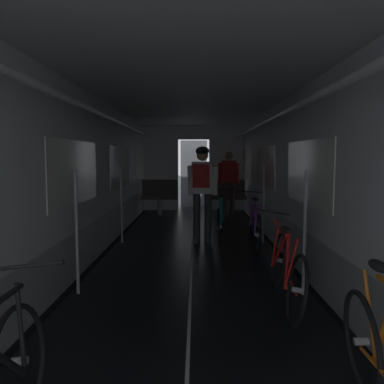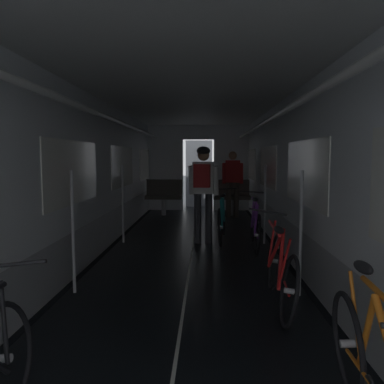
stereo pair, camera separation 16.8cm
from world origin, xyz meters
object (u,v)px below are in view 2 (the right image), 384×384
bench_seat_far_right (231,194)px  bicycle_purple (255,226)px  person_standing_near_bench (233,179)px  person_cyclist_aisle (203,184)px  bench_seat_far_left (164,194)px  bicycle_teal_in_aisle (222,220)px  bicycle_red (280,270)px  bicycle_orange (376,381)px

bench_seat_far_right → bicycle_purple: bench_seat_far_right is taller
person_standing_near_bench → person_cyclist_aisle: bearing=-103.4°
bench_seat_far_left → person_standing_near_bench: 1.89m
bench_seat_far_left → bicycle_teal_in_aisle: (1.42, -3.15, -0.18)m
bicycle_red → bicycle_purple: 2.49m
bench_seat_far_right → person_standing_near_bench: person_standing_near_bench is taller
person_cyclist_aisle → bicycle_teal_in_aisle: bearing=37.3°
bench_seat_far_left → person_cyclist_aisle: 3.62m
bench_seat_far_left → bicycle_red: size_ratio=0.58×
bicycle_purple → person_cyclist_aisle: size_ratio=0.98×
bicycle_teal_in_aisle → bicycle_purple: bearing=-49.8°
bicycle_purple → person_standing_near_bench: 3.46m
bench_seat_far_left → bicycle_purple: (1.96, -3.78, -0.18)m
bicycle_red → bicycle_purple: bearing=88.8°
bicycle_teal_in_aisle → bench_seat_far_right: bearing=83.2°
person_standing_near_bench → bicycle_orange: bearing=-88.4°
bicycle_red → bicycle_orange: (0.11, -1.99, 0.00)m
bicycle_red → bicycle_orange: bearing=-86.7°
bench_seat_far_left → bicycle_red: (1.90, -6.27, -0.19)m
bicycle_red → person_cyclist_aisle: bearing=106.1°
bicycle_orange → bicycle_red: bearing=93.3°
bench_seat_far_right → bicycle_teal_in_aisle: 3.18m
bicycle_purple → person_cyclist_aisle: 1.18m
person_cyclist_aisle → bench_seat_far_left: bearing=107.5°
bench_seat_far_left → bicycle_purple: bearing=-62.7°
bicycle_orange → person_standing_near_bench: 7.91m
bench_seat_far_left → bench_seat_far_right: size_ratio=1.00×
bicycle_red → bicycle_orange: bicycle_red is taller
bicycle_red → bicycle_orange: 1.99m
bicycle_red → bicycle_purple: bicycle_red is taller
bicycle_orange → bicycle_purple: 4.47m
bicycle_purple → bicycle_teal_in_aisle: (-0.53, 0.63, 0.00)m
bicycle_red → bicycle_purple: (0.05, 2.48, 0.00)m
bench_seat_far_right → person_standing_near_bench: (0.00, -0.38, 0.41)m
bicycle_purple → bicycle_teal_in_aisle: size_ratio=1.00×
bench_seat_far_left → person_cyclist_aisle: (1.08, -3.41, 0.50)m
bench_seat_far_left → bicycle_purple: bench_seat_far_left is taller
bench_seat_far_right → person_cyclist_aisle: 3.53m
person_cyclist_aisle → bicycle_teal_in_aisle: size_ratio=1.02×
bicycle_red → person_standing_near_bench: (-0.10, 5.89, 0.60)m
bench_seat_far_left → bicycle_orange: (2.02, -8.26, -0.18)m
bench_seat_far_right → bicycle_orange: bench_seat_far_right is taller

